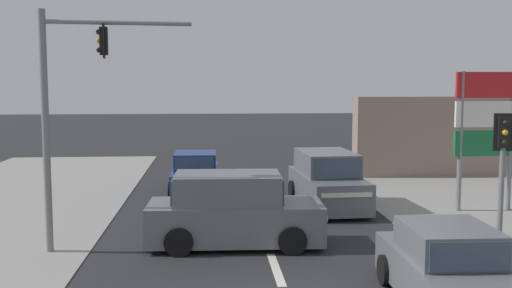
# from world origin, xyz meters

# --- Properties ---
(lane_dash_mid) EXTENTS (0.20, 2.40, 0.01)m
(lane_dash_mid) POSITION_xyz_m (0.00, 3.00, 0.00)
(lane_dash_mid) COLOR silver
(lane_dash_mid) RESTS_ON ground
(lane_dash_far) EXTENTS (0.20, 2.40, 0.01)m
(lane_dash_far) POSITION_xyz_m (0.00, 8.00, 0.00)
(lane_dash_far) COLOR silver
(lane_dash_far) RESTS_ON ground
(traffic_signal_mast) EXTENTS (3.67, 0.55, 6.00)m
(traffic_signal_mast) POSITION_xyz_m (-4.96, 4.86, 3.83)
(traffic_signal_mast) COLOR slate
(traffic_signal_mast) RESTS_ON ground
(pedestal_signal_right_kerb) EXTENTS (0.44, 0.31, 3.56)m
(pedestal_signal_right_kerb) POSITION_xyz_m (5.01, 2.53, 2.42)
(pedestal_signal_right_kerb) COLOR slate
(pedestal_signal_right_kerb) RESTS_ON ground
(shopping_plaza_sign) EXTENTS (2.10, 0.16, 4.60)m
(shopping_plaza_sign) POSITION_xyz_m (7.53, 8.65, 2.98)
(shopping_plaza_sign) COLOR slate
(shopping_plaza_sign) RESTS_ON ground
(shopfront_wall_far) EXTENTS (12.00, 1.00, 3.60)m
(shopfront_wall_far) POSITION_xyz_m (11.00, 16.00, 1.80)
(shopfront_wall_far) COLOR gray
(shopfront_wall_far) RESTS_ON ground
(sedan_receding_far) EXTENTS (1.95, 4.27, 1.56)m
(sedan_receding_far) POSITION_xyz_m (2.99, 0.46, 0.70)
(sedan_receding_far) COLOR slate
(sedan_receding_far) RESTS_ON ground
(suv_crossing_left) EXTENTS (4.59, 2.18, 1.90)m
(suv_crossing_left) POSITION_xyz_m (-0.89, 5.05, 0.88)
(suv_crossing_left) COLOR slate
(suv_crossing_left) RESTS_ON ground
(sedan_kerbside_parked) EXTENTS (1.92, 4.25, 1.56)m
(sedan_kerbside_parked) POSITION_xyz_m (-2.04, 12.68, 0.70)
(sedan_kerbside_parked) COLOR navy
(sedan_kerbside_parked) RESTS_ON ground
(suv_oncoming_near) EXTENTS (2.26, 4.63, 1.90)m
(suv_oncoming_near) POSITION_xyz_m (2.49, 9.58, 0.88)
(suv_oncoming_near) COLOR slate
(suv_oncoming_near) RESTS_ON ground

